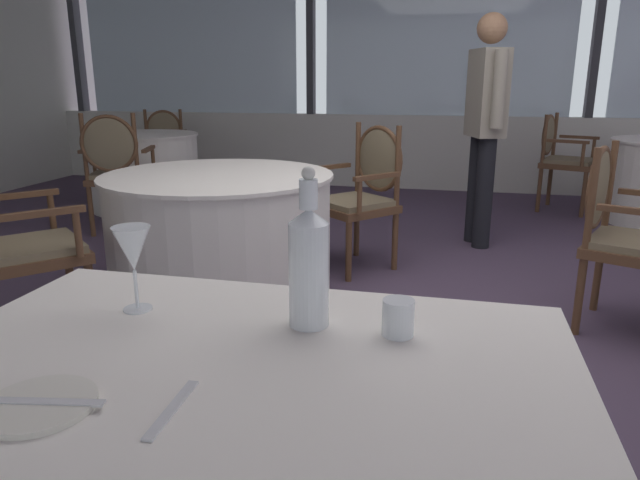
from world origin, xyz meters
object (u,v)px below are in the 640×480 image
object	(u,v)px
dining_chair_0_0	(9,237)
dining_chair_1_1	(622,225)
diner_person_1	(485,117)
side_plate	(39,405)
wine_glass	(133,250)
water_tumbler	(398,318)
water_bottle	(309,264)
dining_chair_3_1	(115,164)
dining_chair_3_0	(163,144)
dining_chair_2_0	(561,154)
dining_chair_0_1	(364,186)

from	to	relation	value
dining_chair_0_0	dining_chair_1_1	xyz separation A→B (m)	(2.80, 0.89, 0.00)
diner_person_1	side_plate	bearing A→B (deg)	-120.09
wine_glass	water_tumbler	xyz separation A→B (m)	(0.59, -0.00, -0.10)
dining_chair_0_0	water_bottle	bearing A→B (deg)	-81.47
side_plate	dining_chair_1_1	bearing A→B (deg)	58.37
side_plate	wine_glass	bearing A→B (deg)	98.58
dining_chair_3_1	water_tumbler	bearing A→B (deg)	-156.87
water_tumbler	diner_person_1	xyz separation A→B (m)	(0.30, 3.42, 0.20)
side_plate	dining_chair_3_1	bearing A→B (deg)	120.74
side_plate	water_bottle	bearing A→B (deg)	50.54
water_bottle	diner_person_1	bearing A→B (deg)	81.88
water_tumbler	dining_chair_3_0	size ratio (longest dim) A/B	0.08
dining_chair_2_0	side_plate	bearing A→B (deg)	-85.60
water_tumbler	dining_chair_2_0	world-z (taller)	dining_chair_2_0
diner_person_1	dining_chair_2_0	bearing A→B (deg)	43.34
dining_chair_3_1	wine_glass	bearing A→B (deg)	-163.82
wine_glass	dining_chair_3_1	world-z (taller)	dining_chair_3_1
dining_chair_2_0	dining_chair_3_0	xyz separation A→B (m)	(-4.26, 0.08, -0.01)
side_plate	wine_glass	world-z (taller)	wine_glass
side_plate	dining_chair_0_0	bearing A→B (deg)	132.71
side_plate	dining_chair_3_0	size ratio (longest dim) A/B	0.19
dining_chair_0_0	dining_chair_0_1	world-z (taller)	dining_chair_0_1
side_plate	dining_chair_2_0	distance (m)	5.51
side_plate	dining_chair_3_0	distance (m)	5.97
wine_glass	dining_chair_3_0	bearing A→B (deg)	117.56
water_bottle	water_tumbler	xyz separation A→B (m)	(0.19, -0.01, -0.10)
dining_chair_1_1	dining_chair_3_0	distance (m)	5.07
dining_chair_0_0	dining_chair_1_1	bearing A→B (deg)	-31.85
water_tumbler	dining_chair_2_0	xyz separation A→B (m)	(1.09, 4.87, -0.22)
water_bottle	dining_chair_0_0	distance (m)	2.01
dining_chair_2_0	dining_chair_3_1	distance (m)	4.10
wine_glass	dining_chair_0_1	world-z (taller)	dining_chair_0_1
wine_glass	dining_chair_2_0	distance (m)	5.16
wine_glass	dining_chair_0_0	xyz separation A→B (m)	(-1.29, 1.06, -0.33)
dining_chair_0_1	dining_chair_3_0	xyz separation A→B (m)	(-2.68, 2.26, -0.01)
water_tumbler	side_plate	bearing A→B (deg)	-142.72
dining_chair_0_0	water_tumbler	bearing A→B (deg)	-79.03
wine_glass	water_tumbler	world-z (taller)	wine_glass
water_bottle	dining_chair_1_1	size ratio (longest dim) A/B	0.36
wine_glass	dining_chair_3_0	size ratio (longest dim) A/B	0.21
dining_chair_3_0	dining_chair_0_0	bearing A→B (deg)	1.50
diner_person_1	dining_chair_0_0	bearing A→B (deg)	-150.58
diner_person_1	water_bottle	bearing A→B (deg)	-116.04
water_bottle	dining_chair_0_0	world-z (taller)	water_bottle
dining_chair_3_1	diner_person_1	world-z (taller)	diner_person_1
water_bottle	water_tumbler	size ratio (longest dim) A/B	4.46
water_tumbler	dining_chair_3_1	bearing A→B (deg)	130.06
water_bottle	dining_chair_3_0	world-z (taller)	water_bottle
side_plate	dining_chair_0_0	size ratio (longest dim) A/B	0.19
water_tumbler	dining_chair_0_1	xyz separation A→B (m)	(-0.49, 2.69, -0.22)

